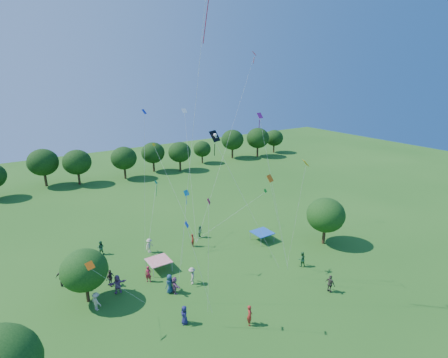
% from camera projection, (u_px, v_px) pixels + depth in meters
% --- Properties ---
extents(near_tree_north, '(3.99, 3.99, 4.93)m').
position_uv_depth(near_tree_north, '(84.00, 270.00, 29.84)').
color(near_tree_north, '#422B19').
rests_on(near_tree_north, ground).
extents(near_tree_east, '(4.38, 4.38, 5.58)m').
position_uv_depth(near_tree_east, '(326.00, 215.00, 40.04)').
color(near_tree_east, '#422B19').
rests_on(near_tree_east, ground).
extents(treeline, '(88.01, 8.77, 6.77)m').
position_uv_depth(treeline, '(88.00, 160.00, 62.53)').
color(treeline, '#422B19').
rests_on(treeline, ground).
extents(tent_red_stripe, '(2.20, 2.20, 1.10)m').
position_uv_depth(tent_red_stripe, '(159.00, 261.00, 35.34)').
color(tent_red_stripe, red).
rests_on(tent_red_stripe, ground).
extents(tent_blue, '(2.20, 2.20, 1.10)m').
position_uv_depth(tent_blue, '(262.00, 233.00, 41.49)').
color(tent_blue, '#1A4EAD').
rests_on(tent_blue, ground).
extents(crowd_person_0, '(0.76, 0.45, 1.49)m').
position_uv_depth(crowd_person_0, '(78.00, 283.00, 32.14)').
color(crowd_person_0, navy).
rests_on(crowd_person_0, ground).
extents(crowd_person_1, '(0.48, 0.65, 1.58)m').
position_uv_depth(crowd_person_1, '(193.00, 240.00, 40.16)').
color(crowd_person_1, maroon).
rests_on(crowd_person_1, ground).
extents(crowd_person_2, '(0.88, 0.74, 1.57)m').
position_uv_depth(crowd_person_2, '(101.00, 248.00, 38.46)').
color(crowd_person_2, '#225036').
rests_on(crowd_person_2, ground).
extents(crowd_person_3, '(1.20, 0.95, 1.68)m').
position_uv_depth(crowd_person_3, '(149.00, 246.00, 38.79)').
color(crowd_person_3, '#BBB095').
rests_on(crowd_person_3, ground).
extents(crowd_person_4, '(1.07, 0.89, 1.67)m').
position_uv_depth(crowd_person_4, '(110.00, 278.00, 32.74)').
color(crowd_person_4, '#413834').
rests_on(crowd_person_4, ground).
extents(crowd_person_5, '(1.73, 0.76, 1.80)m').
position_uv_depth(crowd_person_5, '(118.00, 284.00, 31.69)').
color(crowd_person_5, '#7F4D84').
rests_on(crowd_person_5, ground).
extents(crowd_person_6, '(1.01, 0.77, 1.81)m').
position_uv_depth(crowd_person_6, '(170.00, 284.00, 31.75)').
color(crowd_person_6, navy).
rests_on(crowd_person_6, ground).
extents(crowd_person_7, '(0.73, 0.68, 1.64)m').
position_uv_depth(crowd_person_7, '(148.00, 274.00, 33.39)').
color(crowd_person_7, maroon).
rests_on(crowd_person_7, ground).
extents(crowd_person_8, '(0.85, 0.77, 1.52)m').
position_uv_depth(crowd_person_8, '(200.00, 232.00, 42.35)').
color(crowd_person_8, '#2B653A').
rests_on(crowd_person_8, ground).
extents(crowd_person_9, '(0.87, 1.18, 1.65)m').
position_uv_depth(crowd_person_9, '(96.00, 301.00, 29.44)').
color(crowd_person_9, '#B2A68E').
rests_on(crowd_person_9, ground).
extents(crowd_person_10, '(0.50, 1.02, 1.70)m').
position_uv_depth(crowd_person_10, '(330.00, 284.00, 31.82)').
color(crowd_person_10, '#443F36').
rests_on(crowd_person_10, ground).
extents(crowd_person_11, '(0.60, 1.56, 1.65)m').
position_uv_depth(crowd_person_11, '(175.00, 285.00, 31.66)').
color(crowd_person_11, '#895079').
rests_on(crowd_person_11, ground).
extents(crowd_person_12, '(0.56, 0.86, 1.61)m').
position_uv_depth(crowd_person_12, '(184.00, 315.00, 27.83)').
color(crowd_person_12, '#1B1A4E').
rests_on(crowd_person_12, ground).
extents(crowd_person_13, '(0.69, 0.78, 1.77)m').
position_uv_depth(crowd_person_13, '(250.00, 315.00, 27.71)').
color(crowd_person_13, maroon).
rests_on(crowd_person_13, ground).
extents(crowd_person_14, '(0.88, 0.62, 1.61)m').
position_uv_depth(crowd_person_14, '(302.00, 259.00, 36.07)').
color(crowd_person_14, '#2A6231').
rests_on(crowd_person_14, ground).
extents(crowd_person_15, '(1.02, 1.21, 1.71)m').
position_uv_depth(crowd_person_15, '(192.00, 276.00, 33.05)').
color(crowd_person_15, '#ACA08A').
rests_on(crowd_person_15, ground).
extents(crowd_person_16, '(1.23, 0.88, 1.91)m').
position_uv_depth(crowd_person_16, '(62.00, 277.00, 32.67)').
color(crowd_person_16, '#3F3932').
rests_on(crowd_person_16, ground).
extents(pirate_kite, '(4.57, 5.75, 12.88)m').
position_uv_depth(pirate_kite, '(217.00, 139.00, 31.97)').
color(pirate_kite, black).
extents(red_high_kite, '(2.99, 1.39, 23.73)m').
position_uv_depth(red_high_kite, '(200.00, 59.00, 25.12)').
color(red_high_kite, red).
extents(small_kite_0, '(0.41, 0.50, 9.59)m').
position_uv_depth(small_kite_0, '(209.00, 230.00, 25.13)').
color(small_kite_0, '#BD0B37').
extents(small_kite_1, '(2.49, 1.03, 9.58)m').
position_uv_depth(small_kite_1, '(273.00, 191.00, 30.38)').
color(small_kite_1, '#ED5D0C').
extents(small_kite_2, '(0.74, 1.54, 10.78)m').
position_uv_depth(small_kite_2, '(303.00, 178.00, 30.59)').
color(small_kite_2, orange).
extents(small_kite_3, '(8.24, 2.46, 5.24)m').
position_uv_depth(small_kite_3, '(249.00, 203.00, 39.58)').
color(small_kite_3, '#1B961B').
extents(small_kite_4, '(1.83, 1.84, 14.51)m').
position_uv_depth(small_kite_4, '(144.00, 144.00, 34.86)').
color(small_kite_4, '#1329C1').
extents(small_kite_5, '(2.72, 2.23, 14.71)m').
position_uv_depth(small_kite_5, '(266.00, 151.00, 30.61)').
color(small_kite_5, '#8C177C').
extents(small_kite_6, '(3.15, 7.59, 13.81)m').
position_uv_depth(small_kite_6, '(187.00, 135.00, 41.28)').
color(small_kite_6, white).
extents(small_kite_7, '(1.22, 0.45, 7.44)m').
position_uv_depth(small_kite_7, '(186.00, 203.00, 32.89)').
color(small_kite_7, '#0B7EAF').
extents(small_kite_8, '(4.16, 0.60, 4.97)m').
position_uv_depth(small_kite_8, '(97.00, 270.00, 25.46)').
color(small_kite_8, '#EB5E0D').
extents(small_kite_9, '(11.12, 4.55, 20.35)m').
position_uv_depth(small_kite_9, '(242.00, 93.00, 41.05)').
color(small_kite_9, '#FF210D').
extents(small_kite_10, '(1.44, 7.75, 10.00)m').
position_uv_depth(small_kite_10, '(166.00, 174.00, 40.24)').
color(small_kite_10, gold).
extents(small_kite_11, '(2.84, 3.21, 6.57)m').
position_uv_depth(small_kite_11, '(155.00, 194.00, 38.20)').
color(small_kite_11, '#198C48').
extents(small_kite_12, '(1.58, 1.47, 7.67)m').
position_uv_depth(small_kite_12, '(192.00, 242.00, 25.71)').
color(small_kite_12, blue).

